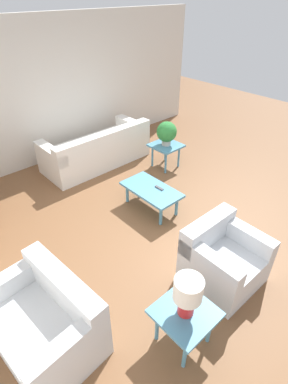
# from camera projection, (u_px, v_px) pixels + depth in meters

# --- Properties ---
(ground_plane) EXTENTS (14.00, 14.00, 0.00)m
(ground_plane) POSITION_uv_depth(u_px,v_px,m) (164.00, 218.00, 4.78)
(ground_plane) COLOR brown
(wall_right) EXTENTS (0.12, 7.20, 2.70)m
(wall_right) POSITION_uv_depth(u_px,v_px,m) (56.00, 91.00, 5.88)
(wall_right) COLOR silver
(wall_right) RESTS_ON ground_plane
(sofa) EXTENTS (0.93, 2.15, 0.78)m
(sofa) POSITION_uv_depth(u_px,v_px,m) (97.00, 151.00, 6.07)
(sofa) COLOR white
(sofa) RESTS_ON ground_plane
(armchair) EXTENTS (0.82, 0.84, 0.78)m
(armchair) POSITION_uv_depth(u_px,v_px,m) (222.00, 259.00, 3.64)
(armchair) COLOR silver
(armchair) RESTS_ON ground_plane
(loveseat) EXTENTS (1.22, 0.90, 0.78)m
(loveseat) POSITION_uv_depth(u_px,v_px,m) (46.00, 322.00, 2.97)
(loveseat) COLOR silver
(loveseat) RESTS_ON ground_plane
(coffee_table) EXTENTS (0.99, 0.54, 0.39)m
(coffee_table) POSITION_uv_depth(u_px,v_px,m) (151.00, 191.00, 4.81)
(coffee_table) COLOR teal
(coffee_table) RESTS_ON ground_plane
(side_table_plant) EXTENTS (0.55, 0.55, 0.48)m
(side_table_plant) POSITION_uv_depth(u_px,v_px,m) (166.00, 148.00, 5.91)
(side_table_plant) COLOR teal
(side_table_plant) RESTS_ON ground_plane
(side_table_lamp) EXTENTS (0.55, 0.55, 0.48)m
(side_table_lamp) POSITION_uv_depth(u_px,v_px,m) (185.00, 316.00, 2.90)
(side_table_lamp) COLOR teal
(side_table_lamp) RESTS_ON ground_plane
(potted_plant) EXTENTS (0.39, 0.39, 0.47)m
(potted_plant) POSITION_uv_depth(u_px,v_px,m) (167.00, 132.00, 5.73)
(potted_plant) COLOR #B2ADA3
(potted_plant) RESTS_ON side_table_plant
(table_lamp) EXTENTS (0.27, 0.27, 0.45)m
(table_lamp) POSITION_uv_depth(u_px,v_px,m) (188.00, 293.00, 2.70)
(table_lamp) COLOR red
(table_lamp) RESTS_ON side_table_lamp
(remote_control) EXTENTS (0.16, 0.05, 0.02)m
(remote_control) POSITION_uv_depth(u_px,v_px,m) (159.00, 188.00, 4.78)
(remote_control) COLOR #4C4C51
(remote_control) RESTS_ON coffee_table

